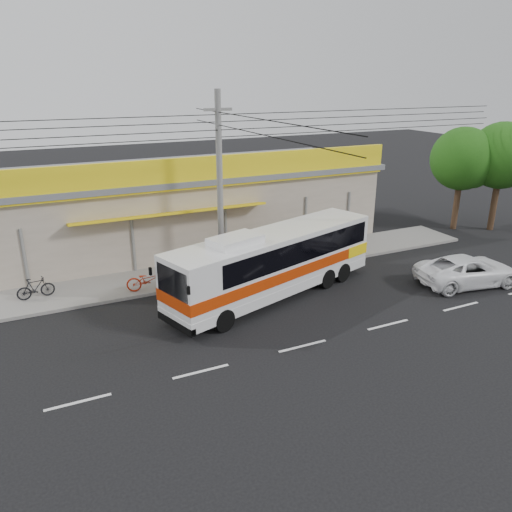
# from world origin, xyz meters

# --- Properties ---
(ground) EXTENTS (120.00, 120.00, 0.00)m
(ground) POSITION_xyz_m (0.00, 0.00, 0.00)
(ground) COLOR black
(ground) RESTS_ON ground
(sidewalk) EXTENTS (30.00, 3.20, 0.15)m
(sidewalk) POSITION_xyz_m (0.00, 6.00, 0.07)
(sidewalk) COLOR gray
(sidewalk) RESTS_ON ground
(lane_markings) EXTENTS (50.00, 0.12, 0.01)m
(lane_markings) POSITION_xyz_m (0.00, -2.50, 0.00)
(lane_markings) COLOR silver
(lane_markings) RESTS_ON ground
(storefront_building) EXTENTS (22.60, 9.20, 5.70)m
(storefront_building) POSITION_xyz_m (-0.01, 11.54, 2.30)
(storefront_building) COLOR gray
(storefront_building) RESTS_ON ground
(coach_bus) EXTENTS (11.05, 5.49, 3.35)m
(coach_bus) POSITION_xyz_m (1.26, 2.04, 1.79)
(coach_bus) COLOR silver
(coach_bus) RESTS_ON ground
(motorbike_red) EXTENTS (2.13, 1.23, 1.06)m
(motorbike_red) POSITION_xyz_m (-3.99, 4.70, 0.68)
(motorbike_red) COLOR maroon
(motorbike_red) RESTS_ON sidewalk
(motorbike_dark) EXTENTS (1.65, 0.63, 0.97)m
(motorbike_dark) POSITION_xyz_m (-8.74, 6.04, 0.63)
(motorbike_dark) COLOR black
(motorbike_dark) RESTS_ON sidewalk
(white_car) EXTENTS (5.36, 3.12, 1.40)m
(white_car) POSITION_xyz_m (10.20, -0.74, 0.70)
(white_car) COLOR white
(white_car) RESTS_ON ground
(utility_pole) EXTENTS (34.00, 14.00, 8.98)m
(utility_pole) POSITION_xyz_m (-0.10, 5.40, 7.40)
(utility_pole) COLOR #60605E
(utility_pole) RESTS_ON ground
(tree_near) EXTENTS (3.97, 3.97, 6.58)m
(tree_near) POSITION_xyz_m (16.92, 6.49, 4.45)
(tree_near) COLOR #322014
(tree_near) RESTS_ON ground
(tree_far) EXTENTS (4.17, 4.17, 6.92)m
(tree_far) POSITION_xyz_m (18.98, 5.31, 4.68)
(tree_far) COLOR #322014
(tree_far) RESTS_ON ground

